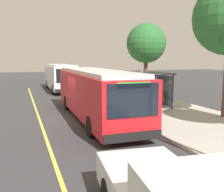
{
  "coord_description": "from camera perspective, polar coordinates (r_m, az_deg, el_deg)",
  "views": [
    {
      "loc": [
        15.39,
        -3.21,
        3.57
      ],
      "look_at": [
        1.69,
        1.73,
        1.48
      ],
      "focal_mm": 41.3,
      "sensor_mm": 36.0,
      "label": 1
    }
  ],
  "objects": [
    {
      "name": "waiting_bench",
      "position": [
        18.95,
        9.76,
        -0.88
      ],
      "size": [
        1.6,
        0.48,
        0.95
      ],
      "color": "brown",
      "rests_on": "sidewalk_curb"
    },
    {
      "name": "transit_bus_second",
      "position": [
        30.3,
        -11.41,
        4.3
      ],
      "size": [
        10.18,
        2.65,
        2.95
      ],
      "color": "white",
      "rests_on": "ground_plane"
    },
    {
      "name": "bus_shelter",
      "position": [
        18.93,
        9.66,
        3.03
      ],
      "size": [
        2.9,
        1.6,
        2.48
      ],
      "color": "#333338",
      "rests_on": "sidewalk_curb"
    },
    {
      "name": "street_tree_near_shelter",
      "position": [
        23.96,
        7.56,
        11.43
      ],
      "size": [
        3.57,
        3.57,
        6.63
      ],
      "color": "brown",
      "rests_on": "sidewalk_curb"
    },
    {
      "name": "lane_stripe_center",
      "position": [
        15.83,
        -15.71,
        -5.18
      ],
      "size": [
        36.0,
        0.14,
        0.01
      ],
      "primitive_type": "cube",
      "color": "#E0D64C",
      "rests_on": "ground_plane"
    },
    {
      "name": "transit_bus_main",
      "position": [
        15.37,
        -3.73,
        0.83
      ],
      "size": [
        11.41,
        2.73,
        2.95
      ],
      "color": "red",
      "rests_on": "ground_plane"
    },
    {
      "name": "route_sign_post",
      "position": [
        16.08,
        6.31,
        2.34
      ],
      "size": [
        0.44,
        0.08,
        2.8
      ],
      "color": "#333338",
      "rests_on": "sidewalk_curb"
    },
    {
      "name": "ground_plane",
      "position": [
        16.12,
        -7.86,
        -4.72
      ],
      "size": [
        120.0,
        120.0,
        0.0
      ],
      "primitive_type": "plane",
      "color": "#38383A"
    },
    {
      "name": "sidewalk_curb",
      "position": [
        18.27,
        10.88,
        -3.02
      ],
      "size": [
        44.0,
        6.4,
        0.15
      ],
      "primitive_type": "cube",
      "color": "#B7B2A8",
      "rests_on": "ground_plane"
    }
  ]
}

